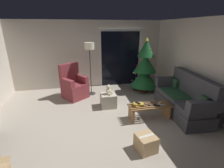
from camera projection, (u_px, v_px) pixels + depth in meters
The scene contains 19 objects.
ground_plane at pixel (101, 129), 3.80m from camera, with size 7.00×7.00×0.00m, color #9E9384.
wall_back at pixel (89, 55), 6.21m from camera, with size 5.72×0.12×2.50m, color beige.
wall_right at pixel (217, 71), 3.93m from camera, with size 0.12×6.00×2.50m, color beige.
patio_door_frame at pixel (120, 58), 6.42m from camera, with size 1.60×0.02×2.20m, color silver.
patio_door_glass at pixel (120, 59), 6.42m from camera, with size 1.50×0.02×2.10m, color black.
couch at pixel (184, 99), 4.42m from camera, with size 0.92×1.99×1.08m.
coffee_table at pixel (150, 109), 4.17m from camera, with size 1.10×0.40×0.38m.
remote_silver at pixel (162, 105), 4.10m from camera, with size 0.04×0.16×0.02m, color #ADADB2.
remote_black at pixel (157, 105), 4.10m from camera, with size 0.04×0.16×0.02m, color black.
remote_white at pixel (159, 103), 4.21m from camera, with size 0.04×0.16×0.02m, color silver.
remote_graphite at pixel (149, 104), 4.16m from camera, with size 0.04×0.16×0.02m, color #333338.
book_stack at pixel (138, 104), 4.08m from camera, with size 0.28×0.21×0.07m.
cell_phone at pixel (138, 103), 4.07m from camera, with size 0.07×0.14×0.01m, color black.
christmas_tree at pixel (145, 69), 5.77m from camera, with size 0.99×0.99×1.93m.
armchair at pixel (74, 86), 5.41m from camera, with size 0.96×0.96×1.13m.
floor_lamp at pixel (90, 51), 5.31m from camera, with size 0.32×0.32×1.78m.
ottoman at pixel (108, 100), 4.83m from camera, with size 0.44×0.44×0.40m, color #B2A893.
teddy_bear_cream at pixel (109, 90), 4.71m from camera, with size 0.21×0.21×0.29m.
cardboard_box_taped_mid_floor at pixel (146, 143), 3.10m from camera, with size 0.41×0.42×0.33m.
Camera 1 is at (-0.41, -3.21, 2.26)m, focal length 26.11 mm.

